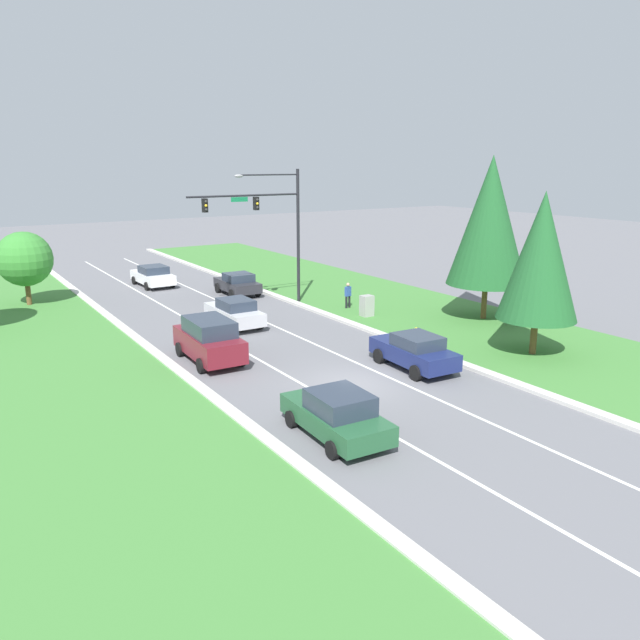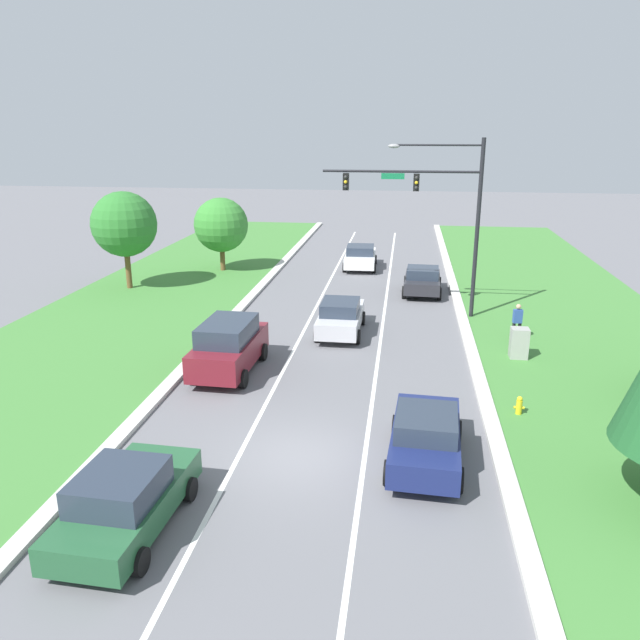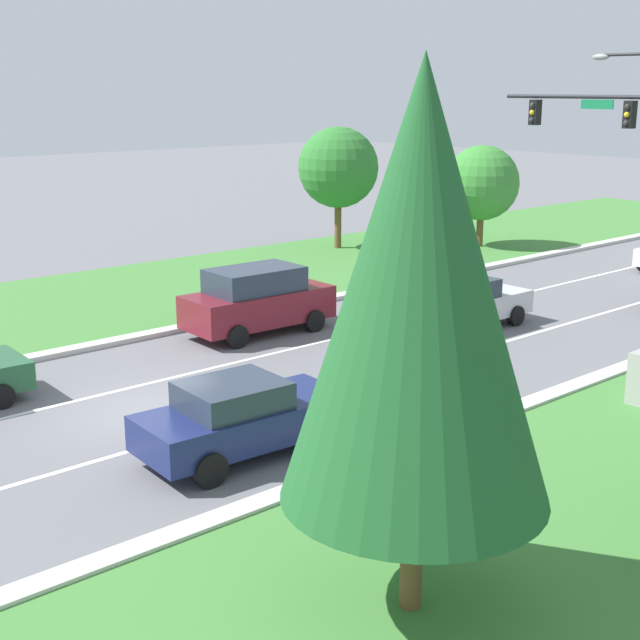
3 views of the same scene
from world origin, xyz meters
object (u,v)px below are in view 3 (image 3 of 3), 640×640
object	(u,v)px
silver_sedan	(464,303)
oak_far_left_tree	(482,183)
conifer_near_right_tree	(419,287)
oak_near_left_tree	(338,168)
fire_hydrant	(469,441)
navy_sedan	(242,417)
burgundy_suv	(257,300)

from	to	relation	value
silver_sedan	oak_far_left_tree	bearing A→B (deg)	127.63
silver_sedan	oak_far_left_tree	world-z (taller)	oak_far_left_tree
conifer_near_right_tree	oak_near_left_tree	world-z (taller)	conifer_near_right_tree
fire_hydrant	navy_sedan	bearing A→B (deg)	-132.22
conifer_near_right_tree	fire_hydrant	bearing A→B (deg)	121.56
oak_near_left_tree	oak_far_left_tree	distance (m)	6.77
burgundy_suv	silver_sedan	world-z (taller)	burgundy_suv
burgundy_suv	silver_sedan	xyz separation A→B (m)	(3.75, 5.28, -0.25)
oak_far_left_tree	conifer_near_right_tree	bearing A→B (deg)	-52.68
navy_sedan	oak_near_left_tree	size ratio (longest dim) A/B	0.80
burgundy_suv	fire_hydrant	world-z (taller)	burgundy_suv
burgundy_suv	oak_far_left_tree	xyz separation A→B (m)	(-5.27, 17.14, 1.99)
silver_sedan	fire_hydrant	xyz separation A→B (m)	(6.68, -7.78, -0.46)
burgundy_suv	conifer_near_right_tree	xyz separation A→B (m)	(13.49, -7.47, 3.73)
silver_sedan	fire_hydrant	distance (m)	10.27
silver_sedan	navy_sedan	bearing A→B (deg)	-72.02
silver_sedan	oak_near_left_tree	size ratio (longest dim) A/B	0.81
oak_near_left_tree	conifer_near_right_tree	bearing A→B (deg)	-40.14
oak_far_left_tree	burgundy_suv	bearing A→B (deg)	-72.90
oak_far_left_tree	silver_sedan	bearing A→B (deg)	-52.73
navy_sedan	fire_hydrant	xyz separation A→B (m)	(3.12, 3.44, -0.48)
silver_sedan	oak_near_left_tree	world-z (taller)	oak_near_left_tree
conifer_near_right_tree	burgundy_suv	bearing A→B (deg)	151.02
silver_sedan	conifer_near_right_tree	world-z (taller)	conifer_near_right_tree
navy_sedan	oak_far_left_tree	bearing A→B (deg)	121.85
silver_sedan	oak_far_left_tree	size ratio (longest dim) A/B	0.95
burgundy_suv	oak_near_left_tree	size ratio (longest dim) A/B	0.83
burgundy_suv	oak_near_left_tree	xyz separation A→B (m)	(-9.33, 11.77, 2.74)
navy_sedan	silver_sedan	world-z (taller)	navy_sedan
oak_near_left_tree	oak_far_left_tree	size ratio (longest dim) A/B	1.18
navy_sedan	oak_near_left_tree	xyz separation A→B (m)	(-16.65, 17.72, 2.97)
silver_sedan	fire_hydrant	bearing A→B (deg)	-48.98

